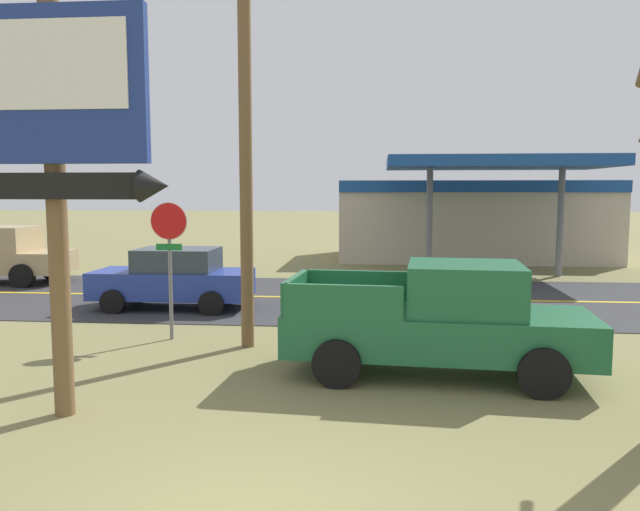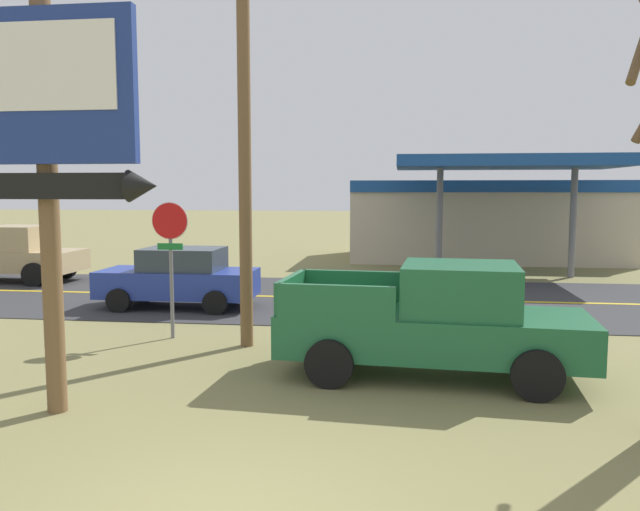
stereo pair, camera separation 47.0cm
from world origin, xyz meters
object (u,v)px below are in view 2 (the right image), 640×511
at_px(motel_sign, 45,131).
at_px(pickup_green_parked_on_lawn, 436,321).
at_px(gas_station, 485,217).
at_px(pickup_tan_on_road, 8,254).
at_px(car_blue_mid_lane, 179,278).
at_px(utility_pole, 244,88).
at_px(stop_sign, 170,245).

relative_size(motel_sign, pickup_green_parked_on_lawn, 1.11).
bearing_deg(motel_sign, gas_station, 68.00).
xyz_separation_m(pickup_green_parked_on_lawn, pickup_tan_on_road, (-14.24, 9.58, 0.00)).
bearing_deg(car_blue_mid_lane, gas_station, 53.62).
relative_size(motel_sign, pickup_tan_on_road, 1.14).
bearing_deg(pickup_green_parked_on_lawn, car_blue_mid_lane, 139.73).
height_order(utility_pole, pickup_tan_on_road, utility_pole).
xyz_separation_m(gas_station, pickup_green_parked_on_lawn, (-3.19, -18.87, -0.98)).
distance_m(utility_pole, gas_station, 18.83).
bearing_deg(pickup_green_parked_on_lawn, stop_sign, 158.94).
relative_size(utility_pole, gas_station, 0.82).
xyz_separation_m(motel_sign, car_blue_mid_lane, (-1.11, 8.19, -3.18)).
distance_m(stop_sign, pickup_tan_on_road, 11.53).
bearing_deg(motel_sign, car_blue_mid_lane, 97.73).
bearing_deg(car_blue_mid_lane, pickup_green_parked_on_lawn, -40.27).
bearing_deg(motel_sign, pickup_green_parked_on_lawn, 25.42).
bearing_deg(car_blue_mid_lane, pickup_tan_on_road, 152.39).
relative_size(pickup_green_parked_on_lawn, car_blue_mid_lane, 1.27).
relative_size(utility_pole, pickup_tan_on_road, 1.90).
distance_m(stop_sign, gas_station, 18.88).
height_order(utility_pole, pickup_green_parked_on_lawn, utility_pole).
relative_size(pickup_tan_on_road, car_blue_mid_lane, 1.24).
bearing_deg(pickup_tan_on_road, gas_station, 28.04).
bearing_deg(motel_sign, utility_pole, 68.00).
xyz_separation_m(utility_pole, gas_station, (6.94, 17.19, -3.28)).
bearing_deg(gas_station, motel_sign, -112.00).
bearing_deg(gas_station, pickup_tan_on_road, -151.96).
relative_size(utility_pole, pickup_green_parked_on_lawn, 1.85).
relative_size(gas_station, pickup_green_parked_on_lawn, 2.25).
relative_size(stop_sign, car_blue_mid_lane, 0.70).
xyz_separation_m(pickup_green_parked_on_lawn, car_blue_mid_lane, (-6.59, 5.58, -0.13)).
distance_m(gas_station, pickup_tan_on_road, 19.78).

